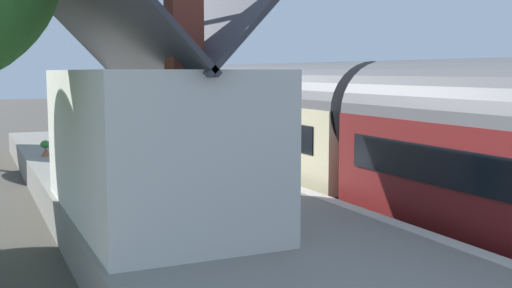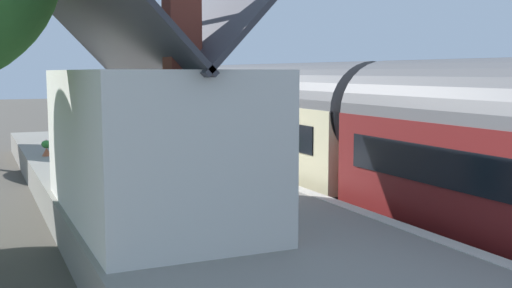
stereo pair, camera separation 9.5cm
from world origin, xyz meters
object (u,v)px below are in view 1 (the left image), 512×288
(planter_under_sign, at_px, (68,132))
(lamp_post_platform, at_px, (209,81))
(planter_bench_left, at_px, (97,141))
(planter_bench_right, at_px, (93,142))
(planter_corner_building, at_px, (135,157))
(station_building, at_px, (150,135))
(planter_edge_near, at_px, (202,152))
(bench_platform_end, at_px, (133,133))
(planter_by_door, at_px, (45,148))
(bench_near_building, at_px, (162,144))

(planter_under_sign, relative_size, lamp_post_platform, 0.23)
(planter_bench_left, height_order, planter_bench_right, planter_bench_right)
(planter_bench_right, relative_size, planter_corner_building, 0.88)
(station_building, height_order, lamp_post_platform, station_building)
(planter_under_sign, distance_m, lamp_post_platform, 8.72)
(planter_corner_building, distance_m, planter_under_sign, 7.32)
(planter_edge_near, distance_m, planter_corner_building, 2.33)
(bench_platform_end, xyz_separation_m, planter_by_door, (-2.58, 3.86, -0.18))
(bench_platform_end, xyz_separation_m, lamp_post_platform, (-6.28, -1.19, 2.29))
(station_building, distance_m, planter_edge_near, 6.99)
(station_building, distance_m, planter_bench_left, 12.26)
(planter_bench_right, bearing_deg, planter_edge_near, -154.18)
(planter_bench_right, relative_size, lamp_post_platform, 0.18)
(planter_edge_near, distance_m, lamp_post_platform, 2.60)
(planter_corner_building, bearing_deg, planter_by_door, 36.49)
(bench_near_building, distance_m, planter_corner_building, 1.79)
(bench_near_building, bearing_deg, station_building, 162.30)
(planter_by_door, xyz_separation_m, planter_under_sign, (3.86, -1.37, 0.20))
(planter_bench_right, xyz_separation_m, planter_corner_building, (-3.96, -0.67, -0.11))
(station_building, xyz_separation_m, planter_by_door, (10.72, 1.05, -1.43))
(planter_by_door, xyz_separation_m, lamp_post_platform, (-3.70, -5.05, 2.47))
(planter_by_door, distance_m, planter_under_sign, 4.10)
(station_building, relative_size, planter_bench_left, 7.49)
(planter_corner_building, bearing_deg, planter_edge_near, -125.26)
(station_building, bearing_deg, planter_bench_left, -5.03)
(planter_bench_right, bearing_deg, station_building, 176.09)
(station_building, bearing_deg, bench_platform_end, -11.93)
(planter_bench_right, xyz_separation_m, lamp_post_platform, (-4.29, -3.22, 2.39))
(station_building, height_order, bench_near_building, station_building)
(planter_edge_near, bearing_deg, planter_by_door, 42.98)
(planter_edge_near, bearing_deg, planter_corner_building, 54.74)
(planter_by_door, height_order, lamp_post_platform, lamp_post_platform)
(planter_bench_left, xyz_separation_m, lamp_post_platform, (-5.11, -2.93, 2.46))
(station_building, height_order, planter_under_sign, station_building)
(planter_under_sign, bearing_deg, station_building, 178.77)
(planter_bench_right, bearing_deg, planter_corner_building, -170.44)
(bench_near_building, height_order, planter_bench_right, bench_near_building)
(bench_platform_end, bearing_deg, planter_edge_near, -175.86)
(planter_by_door, height_order, planter_edge_near, planter_edge_near)
(planter_bench_right, distance_m, planter_under_sign, 3.31)
(bench_platform_end, relative_size, planter_corner_building, 1.72)
(bench_near_building, bearing_deg, planter_bench_left, 25.04)
(planter_edge_near, xyz_separation_m, lamp_post_platform, (1.01, -0.66, 2.30))
(planter_corner_building, bearing_deg, bench_near_building, -46.83)
(planter_bench_left, bearing_deg, planter_edge_near, -159.66)
(bench_near_building, height_order, lamp_post_platform, lamp_post_platform)
(planter_bench_right, relative_size, planter_under_sign, 0.79)
(planter_corner_building, relative_size, lamp_post_platform, 0.20)
(planter_bench_right, height_order, lamp_post_platform, lamp_post_platform)
(bench_near_building, height_order, planter_corner_building, bench_near_building)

